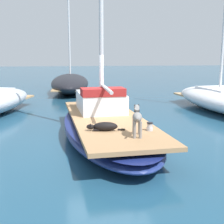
{
  "coord_description": "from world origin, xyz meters",
  "views": [
    {
      "loc": [
        -1.19,
        -8.99,
        2.52
      ],
      "look_at": [
        0.0,
        -1.0,
        1.01
      ],
      "focal_mm": 49.58,
      "sensor_mm": 36.0,
      "label": 1
    }
  ],
  "objects_px": {
    "sailboat_main": "(107,128)",
    "moored_boat_far_astern": "(70,83)",
    "dog_grey": "(137,118)",
    "deck_winch": "(150,127)",
    "dog_black": "(104,127)"
  },
  "relations": [
    {
      "from": "sailboat_main",
      "to": "moored_boat_far_astern",
      "type": "bearing_deg",
      "value": 94.32
    },
    {
      "from": "dog_grey",
      "to": "deck_winch",
      "type": "xyz_separation_m",
      "value": [
        0.42,
        0.42,
        -0.32
      ]
    },
    {
      "from": "moored_boat_far_astern",
      "to": "deck_winch",
      "type": "bearing_deg",
      "value": -82.85
    },
    {
      "from": "sailboat_main",
      "to": "deck_winch",
      "type": "xyz_separation_m",
      "value": [
        0.83,
        -1.77,
        0.42
      ]
    },
    {
      "from": "dog_grey",
      "to": "moored_boat_far_astern",
      "type": "relative_size",
      "value": 0.12
    },
    {
      "from": "dog_grey",
      "to": "moored_boat_far_astern",
      "type": "distance_m",
      "value": 14.41
    },
    {
      "from": "dog_grey",
      "to": "dog_black",
      "type": "bearing_deg",
      "value": 140.47
    },
    {
      "from": "deck_winch",
      "to": "moored_boat_far_astern",
      "type": "relative_size",
      "value": 0.03
    },
    {
      "from": "sailboat_main",
      "to": "dog_black",
      "type": "bearing_deg",
      "value": -100.29
    },
    {
      "from": "dog_black",
      "to": "dog_grey",
      "type": "relative_size",
      "value": 1.02
    },
    {
      "from": "dog_grey",
      "to": "deck_winch",
      "type": "relative_size",
      "value": 4.45
    },
    {
      "from": "sailboat_main",
      "to": "dog_grey",
      "type": "xyz_separation_m",
      "value": [
        0.41,
        -2.19,
        0.75
      ]
    },
    {
      "from": "dog_black",
      "to": "moored_boat_far_astern",
      "type": "distance_m",
      "value": 13.77
    },
    {
      "from": "deck_winch",
      "to": "moored_boat_far_astern",
      "type": "distance_m",
      "value": 14.03
    },
    {
      "from": "dog_black",
      "to": "dog_grey",
      "type": "xyz_separation_m",
      "value": [
        0.7,
        -0.58,
        0.32
      ]
    }
  ]
}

